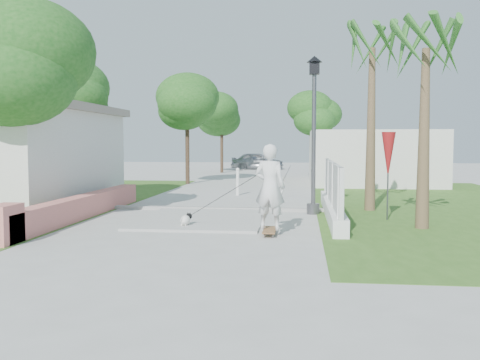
# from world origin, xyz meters

# --- Properties ---
(ground) EXTENTS (90.00, 90.00, 0.00)m
(ground) POSITION_xyz_m (0.00, 0.00, 0.00)
(ground) COLOR #B7B7B2
(ground) RESTS_ON ground
(path_strip) EXTENTS (3.20, 36.00, 0.06)m
(path_strip) POSITION_xyz_m (0.00, 20.00, 0.03)
(path_strip) COLOR #B7B7B2
(path_strip) RESTS_ON ground
(curb) EXTENTS (6.50, 0.25, 0.10)m
(curb) POSITION_xyz_m (0.00, 6.00, 0.05)
(curb) COLOR #999993
(curb) RESTS_ON ground
(grass_left) EXTENTS (8.00, 20.00, 0.01)m
(grass_left) POSITION_xyz_m (-7.00, 8.00, 0.01)
(grass_left) COLOR #37621F
(grass_left) RESTS_ON ground
(grass_right) EXTENTS (8.00, 20.00, 0.01)m
(grass_right) POSITION_xyz_m (7.00, 8.00, 0.01)
(grass_right) COLOR #37621F
(grass_right) RESTS_ON ground
(pink_wall) EXTENTS (0.45, 8.20, 0.80)m
(pink_wall) POSITION_xyz_m (-3.30, 3.55, 0.31)
(pink_wall) COLOR #DA7770
(pink_wall) RESTS_ON ground
(lattice_fence) EXTENTS (0.35, 7.00, 1.50)m
(lattice_fence) POSITION_xyz_m (3.40, 5.00, 0.54)
(lattice_fence) COLOR white
(lattice_fence) RESTS_ON ground
(building_right) EXTENTS (6.00, 8.00, 2.60)m
(building_right) POSITION_xyz_m (6.00, 18.00, 1.30)
(building_right) COLOR silver
(building_right) RESTS_ON ground
(street_lamp) EXTENTS (0.44, 0.44, 4.44)m
(street_lamp) POSITION_xyz_m (2.90, 5.50, 2.43)
(street_lamp) COLOR #59595E
(street_lamp) RESTS_ON ground
(bollard) EXTENTS (0.14, 0.14, 1.09)m
(bollard) POSITION_xyz_m (0.20, 10.00, 0.58)
(bollard) COLOR white
(bollard) RESTS_ON ground
(patio_umbrella) EXTENTS (0.36, 0.36, 2.30)m
(patio_umbrella) POSITION_xyz_m (4.80, 4.50, 1.69)
(patio_umbrella) COLOR #59595E
(patio_umbrella) RESTS_ON ground
(tree_left_near) EXTENTS (3.60, 3.60, 5.28)m
(tree_left_near) POSITION_xyz_m (-4.48, 2.98, 3.82)
(tree_left_near) COLOR #4C3826
(tree_left_near) RESTS_ON ground
(tree_left_mid) EXTENTS (3.20, 3.20, 4.85)m
(tree_left_mid) POSITION_xyz_m (-5.48, 8.48, 3.50)
(tree_left_mid) COLOR #4C3826
(tree_left_mid) RESTS_ON ground
(tree_path_left) EXTENTS (3.40, 3.40, 5.23)m
(tree_path_left) POSITION_xyz_m (-2.98, 15.98, 3.82)
(tree_path_left) COLOR #4C3826
(tree_path_left) RESTS_ON ground
(tree_path_right) EXTENTS (3.00, 3.00, 4.79)m
(tree_path_right) POSITION_xyz_m (3.22, 19.98, 3.49)
(tree_path_right) COLOR #4C3826
(tree_path_right) RESTS_ON ground
(tree_path_far) EXTENTS (3.20, 3.20, 5.17)m
(tree_path_far) POSITION_xyz_m (-2.78, 25.98, 3.82)
(tree_path_far) COLOR #4C3826
(tree_path_far) RESTS_ON ground
(palm_far) EXTENTS (1.80, 1.80, 5.30)m
(palm_far) POSITION_xyz_m (4.60, 6.50, 4.48)
(palm_far) COLOR brown
(palm_far) RESTS_ON ground
(palm_near) EXTENTS (1.80, 1.80, 4.70)m
(palm_near) POSITION_xyz_m (5.40, 3.20, 3.95)
(palm_near) COLOR brown
(palm_near) RESTS_ON ground
(skateboarder) EXTENTS (2.45, 1.45, 2.00)m
(skateboarder) POSITION_xyz_m (1.01, 2.31, 0.85)
(skateboarder) COLOR brown
(skateboarder) RESTS_ON ground
(dog) EXTENTS (0.32, 0.49, 0.34)m
(dog) POSITION_xyz_m (-0.17, 2.74, 0.19)
(dog) COLOR white
(dog) RESTS_ON ground
(parked_car) EXTENTS (3.93, 1.70, 1.32)m
(parked_car) POSITION_xyz_m (-0.70, 29.75, 0.66)
(parked_car) COLOR #B6BABE
(parked_car) RESTS_ON ground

